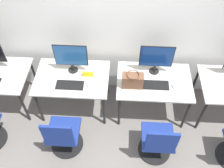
{
  "coord_description": "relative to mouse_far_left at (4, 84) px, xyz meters",
  "views": [
    {
      "loc": [
        0.12,
        -2.04,
        3.49
      ],
      "look_at": [
        0.0,
        0.15,
        0.87
      ],
      "focal_mm": 40.0,
      "sensor_mm": 36.0,
      "label": 1
    }
  ],
  "objects": [
    {
      "name": "ground_plane",
      "position": [
        1.56,
        -0.17,
        -0.74
      ],
      "size": [
        20.0,
        20.0,
        0.0
      ],
      "primitive_type": "plane",
      "color": "slate"
    },
    {
      "name": "placard_left",
      "position": [
        1.19,
        0.24,
        0.02
      ],
      "size": [
        0.16,
        0.03,
        0.08
      ],
      "color": "yellow",
      "rests_on": "desk_left"
    },
    {
      "name": "desk_left",
      "position": [
        0.95,
        0.2,
        -0.09
      ],
      "size": [
        1.1,
        0.74,
        0.72
      ],
      "color": "#BCB7AD",
      "rests_on": "ground_plane"
    },
    {
      "name": "desk_right",
      "position": [
        2.17,
        0.2,
        -0.09
      ],
      "size": [
        1.1,
        0.74,
        0.72
      ],
      "color": "#BCB7AD",
      "rests_on": "ground_plane"
    },
    {
      "name": "monitor_left",
      "position": [
        0.95,
        0.35,
        0.26
      ],
      "size": [
        0.48,
        0.15,
        0.49
      ],
      "color": "black",
      "rests_on": "desk_left"
    },
    {
      "name": "mouse_right",
      "position": [
        2.45,
        0.11,
        0.0
      ],
      "size": [
        0.06,
        0.09,
        0.03
      ],
      "color": "silver",
      "rests_on": "desk_right"
    },
    {
      "name": "monitor_right",
      "position": [
        2.17,
        0.39,
        0.26
      ],
      "size": [
        0.48,
        0.15,
        0.49
      ],
      "color": "black",
      "rests_on": "desk_right"
    },
    {
      "name": "mouse_left",
      "position": [
        1.22,
        0.07,
        0.0
      ],
      "size": [
        0.06,
        0.09,
        0.03
      ],
      "color": "silver",
      "rests_on": "desk_left"
    },
    {
      "name": "handbag",
      "position": [
        1.85,
        0.09,
        0.1
      ],
      "size": [
        0.3,
        0.18,
        0.25
      ],
      "color": "brown",
      "rests_on": "desk_right"
    },
    {
      "name": "keyboard_left",
      "position": [
        0.95,
        0.04,
        -0.01
      ],
      "size": [
        0.4,
        0.17,
        0.02
      ],
      "color": "black",
      "rests_on": "desk_left"
    },
    {
      "name": "office_chair_right",
      "position": [
        2.22,
        -0.6,
        -0.39
      ],
      "size": [
        0.48,
        0.48,
        0.87
      ],
      "color": "black",
      "rests_on": "ground_plane"
    },
    {
      "name": "mouse_far_left",
      "position": [
        0.0,
        0.0,
        0.0
      ],
      "size": [
        0.06,
        0.09,
        0.03
      ],
      "color": "silver",
      "rests_on": "desk_far_left"
    },
    {
      "name": "keyboard_right",
      "position": [
        2.17,
        0.11,
        -0.01
      ],
      "size": [
        0.4,
        0.17,
        0.02
      ],
      "color": "black",
      "rests_on": "desk_right"
    },
    {
      "name": "wall_back",
      "position": [
        1.56,
        0.7,
        0.66
      ],
      "size": [
        12.0,
        0.05,
        2.8
      ],
      "color": "silver",
      "rests_on": "ground_plane"
    },
    {
      "name": "office_chair_left",
      "position": [
        0.91,
        -0.58,
        -0.39
      ],
      "size": [
        0.48,
        0.48,
        0.87
      ],
      "color": "black",
      "rests_on": "ground_plane"
    }
  ]
}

